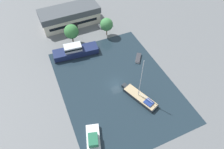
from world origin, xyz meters
The scene contains 10 objects.
ground_plane centered at (0.00, 0.00, 0.00)m, with size 440.00×440.00×0.00m, color slate.
water_canal centered at (0.00, 0.00, 0.00)m, with size 28.83×38.28×0.01m, color #1E2D38.
warehouse_building centered at (-3.26, 32.28, 3.05)m, with size 20.79×8.95×6.02m.
quay_tree_near_building centered at (5.96, 20.83, 4.26)m, with size 4.22×4.22×6.38m.
quay_tree_by_water centered at (-5.64, 21.41, 4.51)m, with size 4.54×4.54×6.80m.
parked_car centered at (7.46, 25.79, 0.85)m, with size 4.81×2.37×1.69m.
sailboat_moored centered at (3.50, -6.63, 0.62)m, with size 5.87×10.70×13.21m.
motor_cruiser centered at (-6.56, 15.83, 1.36)m, with size 14.02×5.38×3.69m.
small_dinghy centered at (10.12, 6.24, 0.31)m, with size 3.57×4.13×0.59m.
cabin_boat centered at (-11.20, -12.57, 0.87)m, with size 4.71×7.52×2.42m.
Camera 1 is at (-14.63, -30.27, 42.34)m, focal length 32.00 mm.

